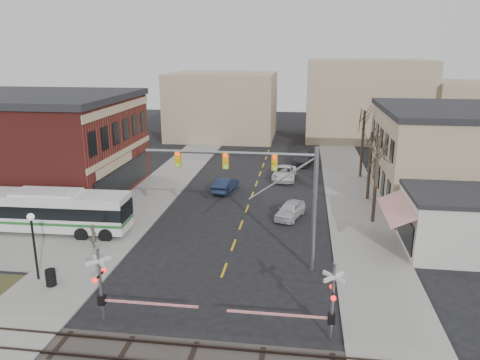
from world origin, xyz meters
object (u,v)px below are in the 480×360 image
(car_d, at_px, (303,158))
(trash_bin, at_px, (51,278))
(street_lamp, at_px, (33,232))
(car_a, at_px, (290,210))
(pedestrian_near, at_px, (94,236))
(car_c, at_px, (284,173))
(car_b, at_px, (225,185))
(traffic_signal_mast, at_px, (268,181))
(transit_bus, at_px, (49,210))
(pedestrian_far, at_px, (108,222))
(rr_crossing_east, at_px, (323,302))
(rr_crossing_west, at_px, (108,285))

(car_d, bearing_deg, trash_bin, -102.92)
(street_lamp, distance_m, trash_bin, 2.88)
(car_a, bearing_deg, car_d, 104.91)
(trash_bin, bearing_deg, pedestrian_near, 88.88)
(car_c, bearing_deg, pedestrian_near, -119.87)
(car_b, xyz_separation_m, pedestrian_near, (-6.87, -14.74, 0.28))
(car_a, bearing_deg, traffic_signal_mast, -79.59)
(car_d, bearing_deg, transit_bus, -116.43)
(pedestrian_near, bearing_deg, car_d, -48.00)
(car_a, relative_size, car_b, 0.96)
(traffic_signal_mast, relative_size, car_b, 2.52)
(transit_bus, bearing_deg, car_c, 45.85)
(traffic_signal_mast, bearing_deg, transit_bus, 167.74)
(car_b, bearing_deg, pedestrian_near, 74.98)
(pedestrian_far, bearing_deg, car_c, 32.84)
(rr_crossing_east, height_order, car_c, rr_crossing_east)
(rr_crossing_west, bearing_deg, trash_bin, 150.23)
(car_b, distance_m, pedestrian_near, 16.27)
(traffic_signal_mast, bearing_deg, rr_crossing_east, -65.48)
(rr_crossing_east, xyz_separation_m, trash_bin, (-15.68, 2.90, -1.35))
(traffic_signal_mast, distance_m, car_a, 10.77)
(rr_crossing_west, relative_size, car_a, 1.38)
(street_lamp, distance_m, pedestrian_near, 5.59)
(car_c, bearing_deg, trash_bin, -114.06)
(transit_bus, relative_size, car_c, 2.42)
(trash_bin, xyz_separation_m, car_d, (14.50, 33.02, 0.13))
(transit_bus, bearing_deg, pedestrian_far, 6.54)
(car_b, height_order, car_d, car_d)
(traffic_signal_mast, height_order, car_a, traffic_signal_mast)
(rr_crossing_east, xyz_separation_m, car_a, (-2.10, 16.66, -1.28))
(rr_crossing_west, bearing_deg, street_lamp, 150.54)
(rr_crossing_east, relative_size, car_b, 1.32)
(traffic_signal_mast, relative_size, rr_crossing_west, 1.91)
(trash_bin, height_order, car_b, car_b)
(traffic_signal_mast, height_order, car_b, traffic_signal_mast)
(traffic_signal_mast, relative_size, pedestrian_near, 6.26)
(traffic_signal_mast, xyz_separation_m, car_d, (2.13, 28.68, -5.02))
(traffic_signal_mast, height_order, street_lamp, traffic_signal_mast)
(pedestrian_far, bearing_deg, car_d, 38.58)
(rr_crossing_east, xyz_separation_m, pedestrian_far, (-15.73, 11.41, -1.09))
(rr_crossing_east, bearing_deg, traffic_signal_mast, 114.52)
(car_d, bearing_deg, car_b, -109.93)
(trash_bin, relative_size, car_d, 0.19)
(rr_crossing_west, bearing_deg, transit_bus, 130.94)
(traffic_signal_mast, height_order, rr_crossing_east, traffic_signal_mast)
(rr_crossing_east, distance_m, car_b, 24.87)
(trash_bin, bearing_deg, car_b, 71.07)
(car_d, distance_m, pedestrian_near, 30.95)
(traffic_signal_mast, height_order, car_d, traffic_signal_mast)
(transit_bus, height_order, car_b, transit_bus)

